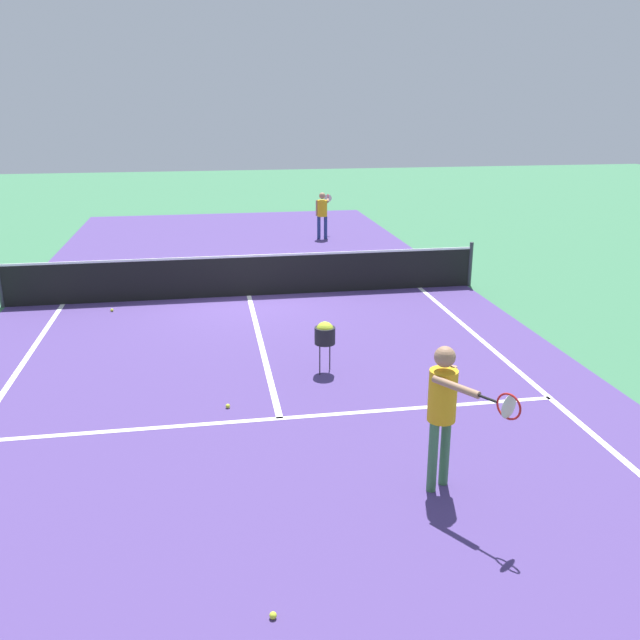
# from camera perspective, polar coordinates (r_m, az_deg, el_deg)

# --- Properties ---
(ground_plane) EXTENTS (60.00, 60.00, 0.00)m
(ground_plane) POSITION_cam_1_polar(r_m,az_deg,el_deg) (15.56, -6.09, 2.07)
(ground_plane) COLOR #38724C
(court_surface_inbounds) EXTENTS (10.62, 24.40, 0.00)m
(court_surface_inbounds) POSITION_cam_1_polar(r_m,az_deg,el_deg) (15.56, -6.09, 2.07)
(court_surface_inbounds) COLOR #4C387A
(court_surface_inbounds) RESTS_ON ground_plane
(line_sideline_right) EXTENTS (0.10, 11.89, 0.01)m
(line_sideline_right) POSITION_cam_1_polar(r_m,az_deg,el_deg) (11.13, 17.89, -5.36)
(line_sideline_right) COLOR white
(line_sideline_right) RESTS_ON ground_plane
(line_service_near) EXTENTS (8.22, 0.10, 0.01)m
(line_service_near) POSITION_cam_1_polar(r_m,az_deg,el_deg) (9.58, -3.44, -8.36)
(line_service_near) COLOR white
(line_service_near) RESTS_ON ground_plane
(line_center_service) EXTENTS (0.10, 6.40, 0.01)m
(line_center_service) POSITION_cam_1_polar(r_m,az_deg,el_deg) (12.52, -5.08, -1.90)
(line_center_service) COLOR white
(line_center_service) RESTS_ON ground_plane
(net) EXTENTS (10.81, 0.09, 1.07)m
(net) POSITION_cam_1_polar(r_m,az_deg,el_deg) (15.43, -6.15, 3.83)
(net) COLOR #33383D
(net) RESTS_ON ground_plane
(player_near) EXTENTS (0.64, 1.17, 1.74)m
(player_near) POSITION_cam_1_polar(r_m,az_deg,el_deg) (7.61, 10.52, -6.90)
(player_near) COLOR #3F7247
(player_near) RESTS_ON ground_plane
(player_far) EXTENTS (0.67, 1.10, 1.50)m
(player_far) POSITION_cam_1_polar(r_m,az_deg,el_deg) (21.92, 0.20, 9.32)
(player_far) COLOR navy
(player_far) RESTS_ON ground_plane
(ball_hopper) EXTENTS (0.34, 0.34, 0.87)m
(ball_hopper) POSITION_cam_1_polar(r_m,az_deg,el_deg) (10.90, 0.42, -1.16)
(ball_hopper) COLOR black
(ball_hopper) RESTS_ON ground_plane
(tennis_ball_near_net) EXTENTS (0.07, 0.07, 0.07)m
(tennis_ball_near_net) POSITION_cam_1_polar(r_m,az_deg,el_deg) (14.96, -17.31, 0.81)
(tennis_ball_near_net) COLOR #CCE033
(tennis_ball_near_net) RESTS_ON ground_plane
(tennis_ball_mid_court) EXTENTS (0.07, 0.07, 0.07)m
(tennis_ball_mid_court) POSITION_cam_1_polar(r_m,az_deg,el_deg) (9.95, -7.86, -7.28)
(tennis_ball_mid_court) COLOR #CCE033
(tennis_ball_mid_court) RESTS_ON ground_plane
(tennis_ball_by_baseline) EXTENTS (0.07, 0.07, 0.07)m
(tennis_ball_by_baseline) POSITION_cam_1_polar(r_m,az_deg,el_deg) (6.35, -4.03, -23.82)
(tennis_ball_by_baseline) COLOR #CCE033
(tennis_ball_by_baseline) RESTS_ON ground_plane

